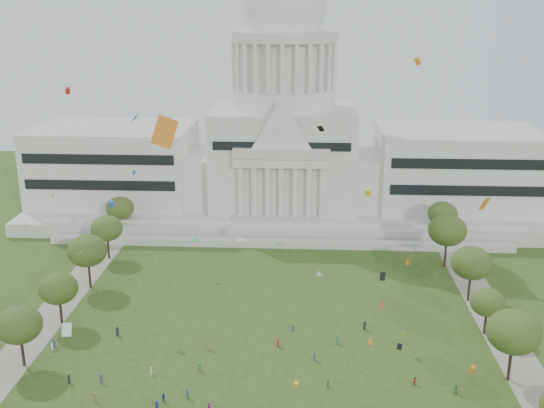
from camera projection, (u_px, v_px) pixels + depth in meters
capitol at (284, 146)px, 202.12m from camera, size 160.00×64.50×91.30m
path_left at (37, 332)px, 131.48m from camera, size 8.00×160.00×0.04m
path_right at (508, 345)px, 126.46m from camera, size 8.00×160.00×0.04m
row_tree_l_2 at (19, 325)px, 116.70m from camera, size 8.42×8.42×11.97m
row_tree_r_2 at (514, 332)px, 111.82m from camera, size 9.55×9.55×13.58m
row_tree_l_3 at (58, 288)px, 132.59m from camera, size 8.12×8.12×11.55m
row_tree_r_3 at (488, 302)px, 128.84m from camera, size 7.01×7.01×9.98m
row_tree_l_4 at (87, 251)px, 149.89m from camera, size 9.29×9.29×13.21m
row_tree_r_4 at (472, 263)px, 143.00m from camera, size 9.19×9.19×13.06m
row_tree_l_5 at (107, 228)px, 167.97m from camera, size 8.33×8.33×11.85m
row_tree_r_5 at (447, 230)px, 162.10m from camera, size 9.82×9.82×13.96m
row_tree_l_6 at (120, 208)px, 185.39m from camera, size 8.19×8.19×11.64m
row_tree_r_6 at (443, 214)px, 179.50m from camera, size 8.42×8.42×11.97m
person_0 at (456, 389)px, 110.38m from camera, size 1.04×0.88×1.81m
person_2 at (415, 381)px, 112.92m from camera, size 0.90×0.76×1.58m
person_5 at (209, 407)px, 105.45m from camera, size 1.21×1.74×1.75m
person_8 at (163, 398)px, 108.05m from camera, size 0.87×0.62×1.63m
person_10 at (328, 384)px, 112.17m from camera, size 0.64×0.99×1.57m
distant_crowd at (186, 374)px, 114.99m from camera, size 67.34×40.60×1.90m
kite_swarm at (265, 236)px, 98.07m from camera, size 92.07×99.51×67.47m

